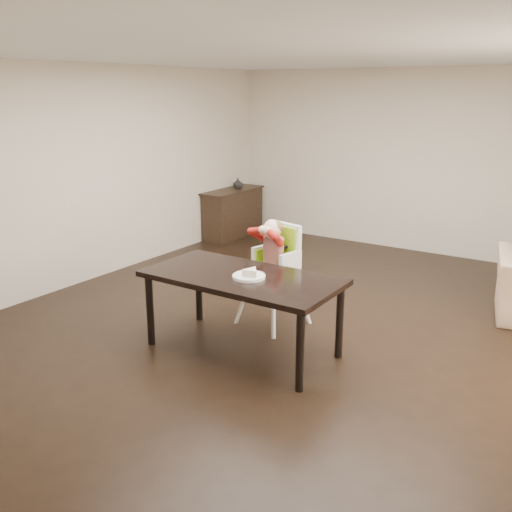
{
  "coord_description": "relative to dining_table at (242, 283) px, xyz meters",
  "views": [
    {
      "loc": [
        2.69,
        -4.91,
        2.37
      ],
      "look_at": [
        -0.27,
        -0.41,
        0.8
      ],
      "focal_mm": 40.0,
      "sensor_mm": 36.0,
      "label": 1
    }
  ],
  "objects": [
    {
      "name": "ground",
      "position": [
        0.13,
        0.85,
        -0.67
      ],
      "size": [
        7.0,
        7.0,
        0.0
      ],
      "primitive_type": "plane",
      "color": "black",
      "rests_on": "ground"
    },
    {
      "name": "room_walls",
      "position": [
        0.13,
        0.85,
        1.18
      ],
      "size": [
        6.02,
        7.02,
        2.71
      ],
      "color": "beige",
      "rests_on": "ground"
    },
    {
      "name": "dining_table",
      "position": [
        0.0,
        0.0,
        0.0
      ],
      "size": [
        1.8,
        0.9,
        0.75
      ],
      "color": "black",
      "rests_on": "ground"
    },
    {
      "name": "high_chair",
      "position": [
        -0.1,
        0.74,
        0.12
      ],
      "size": [
        0.56,
        0.56,
        1.12
      ],
      "rotation": [
        0.0,
        0.0,
        -0.21
      ],
      "color": "white",
      "rests_on": "ground"
    },
    {
      "name": "plate",
      "position": [
        0.1,
        -0.03,
        0.11
      ],
      "size": [
        0.37,
        0.37,
        0.09
      ],
      "rotation": [
        0.0,
        0.0,
        -0.28
      ],
      "color": "white",
      "rests_on": "dining_table"
    },
    {
      "name": "sideboard",
      "position": [
        -2.65,
        3.55,
        -0.27
      ],
      "size": [
        0.44,
        1.26,
        0.79
      ],
      "color": "black",
      "rests_on": "ground"
    },
    {
      "name": "vase",
      "position": [
        -2.65,
        3.7,
        0.2
      ],
      "size": [
        0.21,
        0.22,
        0.16
      ],
      "primitive_type": "imported",
      "rotation": [
        0.0,
        0.0,
        0.34
      ],
      "color": "#99999E",
      "rests_on": "sideboard"
    }
  ]
}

